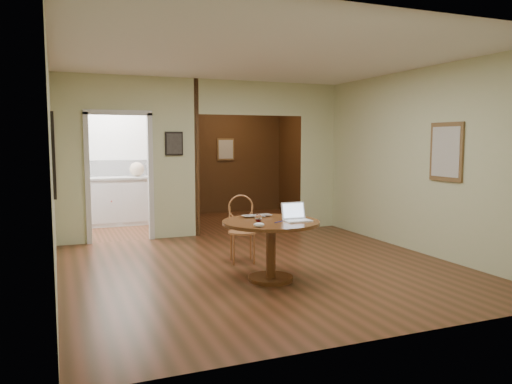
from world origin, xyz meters
name	(u,v)px	position (x,y,z in m)	size (l,w,h in m)	color
floor	(264,268)	(0.00, 0.00, 0.00)	(5.00, 5.00, 0.00)	#442813
room_shell	(174,161)	(-0.47, 3.10, 1.29)	(5.20, 7.50, 5.00)	white
dining_table	(271,236)	(-0.14, -0.54, 0.53)	(1.15, 1.15, 0.72)	#5D2F17
chair	(242,225)	(-0.13, 0.47, 0.51)	(0.46, 0.46, 0.91)	#A36A3A
open_laptop	(296,216)	(0.13, -0.63, 0.78)	(0.30, 0.26, 0.21)	white
closed_laptop	(258,216)	(-0.19, -0.26, 0.73)	(0.36, 0.23, 0.03)	#A9A9AE
mouse	(259,225)	(-0.44, -0.88, 0.74)	(0.12, 0.07, 0.05)	white
wine_glass	(258,218)	(-0.31, -0.56, 0.76)	(0.08, 0.08, 0.09)	white
pen	(279,222)	(-0.10, -0.67, 0.72)	(0.01, 0.01, 0.16)	#0D125D
kitchen_cabinet	(118,201)	(-1.35, 4.20, 0.47)	(2.06, 0.60, 0.94)	silver
grocery_bag	(137,169)	(-0.97, 4.20, 1.08)	(0.28, 0.24, 0.28)	beige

